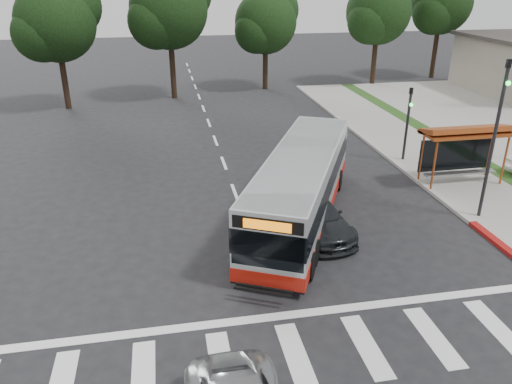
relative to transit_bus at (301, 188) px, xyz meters
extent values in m
plane|color=black|center=(-2.24, -2.77, -1.43)|extent=(140.00, 140.00, 0.00)
cube|color=gray|center=(8.76, 5.23, -1.37)|extent=(4.00, 40.00, 0.12)
cube|color=#9E9991|center=(6.76, 5.23, -1.36)|extent=(0.30, 40.00, 0.15)
cube|color=silver|center=(-2.24, -7.77, -1.43)|extent=(18.00, 2.60, 0.01)
cylinder|color=#9C441A|center=(6.76, 1.63, -0.16)|extent=(0.10, 0.10, 2.30)
cylinder|color=#9C441A|center=(10.36, 1.63, -0.16)|extent=(0.10, 0.10, 2.30)
cylinder|color=#9C441A|center=(6.76, 2.83, -0.16)|extent=(0.10, 0.10, 2.30)
cylinder|color=#9C441A|center=(10.36, 2.83, -0.16)|extent=(0.10, 0.10, 2.30)
cube|color=#9C441A|center=(8.56, 2.23, 1.14)|extent=(4.20, 1.60, 0.12)
cube|color=#9C441A|center=(8.56, 2.28, 1.29)|extent=(4.20, 1.32, 0.51)
cube|color=black|center=(8.56, 2.83, -0.11)|extent=(3.80, 0.06, 1.60)
cube|color=gray|center=(8.56, 2.23, -0.86)|extent=(3.60, 0.40, 0.08)
cylinder|color=black|center=(7.36, -1.27, 1.82)|extent=(0.14, 0.14, 6.50)
imported|color=black|center=(7.36, -1.27, 4.57)|extent=(0.16, 0.20, 1.00)
sphere|color=#19E533|center=(7.36, -1.45, 4.22)|extent=(0.18, 0.18, 0.18)
cylinder|color=black|center=(7.36, 5.73, 0.57)|extent=(0.14, 0.14, 4.00)
imported|color=black|center=(7.36, 5.73, 2.07)|extent=(0.16, 0.20, 1.00)
sphere|color=#19E533|center=(7.36, 5.55, 1.72)|extent=(0.18, 0.18, 0.18)
cylinder|color=black|center=(13.76, 25.23, 0.87)|extent=(0.44, 0.44, 4.40)
sphere|color=black|center=(13.76, 25.23, 4.87)|extent=(5.60, 5.60, 5.60)
sphere|color=black|center=(12.78, 24.53, 4.17)|extent=(3.92, 3.92, 3.92)
cylinder|color=black|center=(20.76, 27.23, 0.99)|extent=(0.44, 0.44, 4.84)
sphere|color=black|center=(20.76, 27.23, 5.39)|extent=(5.60, 5.60, 5.60)
sphere|color=black|center=(19.78, 26.53, 4.62)|extent=(3.92, 3.92, 3.92)
cylinder|color=black|center=(-4.24, 23.23, 0.99)|extent=(0.44, 0.44, 4.84)
sphere|color=black|center=(-4.24, 23.23, 5.39)|extent=(6.00, 6.00, 6.00)
sphere|color=black|center=(-5.29, 22.48, 4.62)|extent=(4.20, 4.20, 4.20)
cylinder|color=black|center=(3.76, 25.23, 0.55)|extent=(0.44, 0.44, 3.96)
sphere|color=black|center=(3.76, 25.23, 4.15)|extent=(5.20, 5.20, 5.20)
sphere|color=black|center=(4.80, 26.01, 5.05)|extent=(3.90, 3.90, 3.90)
sphere|color=black|center=(2.85, 24.58, 3.52)|extent=(3.64, 3.64, 3.64)
cylinder|color=black|center=(-12.24, 21.23, 0.77)|extent=(0.44, 0.44, 4.40)
sphere|color=black|center=(-12.24, 21.23, 4.77)|extent=(5.60, 5.60, 5.60)
sphere|color=black|center=(-11.12, 22.07, 5.77)|extent=(4.20, 4.20, 4.20)
sphere|color=black|center=(-13.22, 20.53, 4.07)|extent=(3.92, 3.92, 3.92)
imported|color=black|center=(0.26, -1.08, -0.75)|extent=(2.58, 4.92, 1.36)
camera|label=1|loc=(-5.24, -17.83, 7.95)|focal=35.00mm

